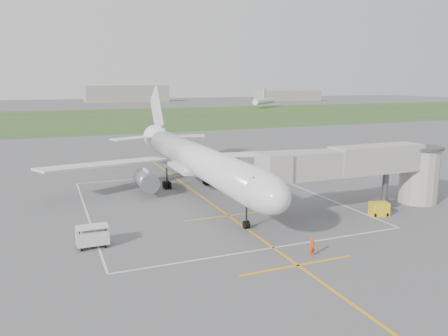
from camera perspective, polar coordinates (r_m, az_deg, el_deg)
name	(u,v)px	position (r m, az deg, el deg)	size (l,w,h in m)	color
ground	(198,194)	(56.11, -3.39, -3.43)	(700.00, 700.00, 0.00)	#595A5C
grass_strip	(92,118)	(182.81, -16.82, 6.22)	(700.00, 120.00, 0.02)	#355726
apron_markings	(215,206)	(50.83, -1.25, -4.95)	(28.20, 60.00, 0.01)	#ECA30D
airliner	(196,159)	(55.87, -3.69, 1.12)	(38.93, 46.75, 13.52)	silver
jet_bridge	(371,168)	(51.26, 18.61, 0.05)	(23.40, 5.00, 7.20)	gray
gpu_unit	(379,209)	(49.96, 19.60, -5.05)	(2.20, 1.81, 1.44)	gold
baggage_cart	(92,236)	(39.88, -16.81, -8.55)	(2.71, 1.63, 1.89)	silver
ramp_worker_nose	(312,247)	(37.08, 11.46, -10.09)	(0.57, 0.38, 1.58)	#E74E07
ramp_worker_wing	(155,184)	(58.13, -8.97, -2.09)	(0.91, 0.71, 1.87)	#E56107
distant_hangars	(45,96)	(316.75, -22.29, 8.67)	(345.00, 49.00, 12.00)	gray
distant_aircraft	(112,104)	(222.46, -14.39, 8.05)	(192.15, 41.78, 8.85)	silver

